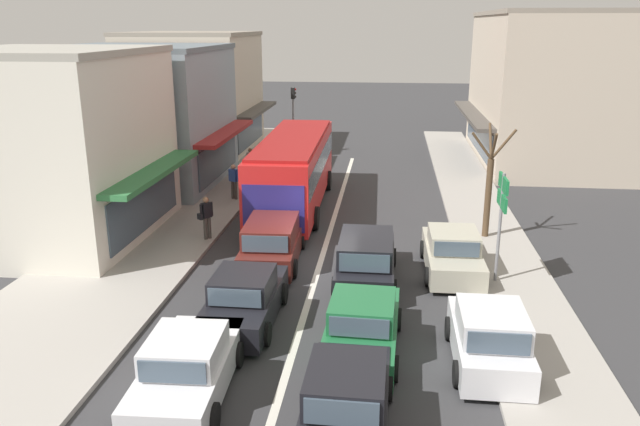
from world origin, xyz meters
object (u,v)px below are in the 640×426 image
at_px(city_bus, 294,167).
at_px(parked_hatchback_kerb_front, 489,338).
at_px(sedan_adjacent_lane_lead, 187,368).
at_px(directional_road_sign, 502,202).
at_px(street_tree_right, 489,187).
at_px(pedestrian_with_handbag_near, 206,215).
at_px(sedan_queue_gap_filler, 244,300).
at_px(wagon_behind_bus_mid, 272,242).
at_px(pedestrian_far_walker, 251,162).
at_px(traffic_light_downstreet, 293,109).
at_px(hatchback_adjacent_lane_trail, 347,400).
at_px(sedan_queue_far_back, 362,327).
at_px(pedestrian_browsing_midblock, 234,179).
at_px(parked_sedan_kerb_second, 452,253).
at_px(wagon_behind_bus_near, 366,260).

height_order(city_bus, parked_hatchback_kerb_front, city_bus).
xyz_separation_m(sedan_adjacent_lane_lead, directional_road_sign, (7.73, 7.10, 2.04)).
relative_size(street_tree_right, pedestrian_with_handbag_near, 2.66).
relative_size(directional_road_sign, pedestrian_with_handbag_near, 2.21).
bearing_deg(city_bus, sedan_adjacent_lane_lead, -90.37).
bearing_deg(sedan_queue_gap_filler, sedan_adjacent_lane_lead, -96.75).
height_order(city_bus, wagon_behind_bus_mid, city_bus).
distance_m(street_tree_right, pedestrian_far_walker, 13.53).
xyz_separation_m(sedan_queue_gap_filler, parked_hatchback_kerb_front, (6.35, -1.58, 0.05)).
bearing_deg(traffic_light_downstreet, pedestrian_with_handbag_near, -92.53).
bearing_deg(sedan_queue_gap_filler, hatchback_adjacent_lane_trail, -55.14).
height_order(hatchback_adjacent_lane_trail, pedestrian_far_walker, pedestrian_far_walker).
relative_size(sedan_queue_far_back, street_tree_right, 0.98).
distance_m(city_bus, hatchback_adjacent_lane_trail, 16.10).
relative_size(sedan_queue_far_back, pedestrian_browsing_midblock, 2.61).
height_order(traffic_light_downstreet, street_tree_right, street_tree_right).
distance_m(parked_sedan_kerb_second, pedestrian_browsing_midblock, 11.98).
height_order(city_bus, directional_road_sign, directional_road_sign).
distance_m(wagon_behind_bus_mid, parked_sedan_kerb_second, 6.06).
xyz_separation_m(sedan_queue_gap_filler, directional_road_sign, (7.30, 3.46, 2.04)).
distance_m(street_tree_right, pedestrian_browsing_midblock, 11.60).
xyz_separation_m(sedan_adjacent_lane_lead, parked_sedan_kerb_second, (6.44, 7.95, 0.00)).
xyz_separation_m(sedan_adjacent_lane_lead, pedestrian_browsing_midblock, (-2.82, 15.54, 0.40)).
bearing_deg(pedestrian_with_handbag_near, pedestrian_far_walker, 92.62).
relative_size(parked_hatchback_kerb_front, pedestrian_browsing_midblock, 2.27).
bearing_deg(parked_hatchback_kerb_front, traffic_light_downstreet, 109.18).
xyz_separation_m(traffic_light_downstreet, pedestrian_far_walker, (-1.17, -7.09, -1.79)).
bearing_deg(street_tree_right, wagon_behind_bus_mid, -156.04).
xyz_separation_m(city_bus, pedestrian_browsing_midblock, (-2.92, 0.74, -0.81)).
bearing_deg(directional_road_sign, sedan_adjacent_lane_lead, -137.44).
relative_size(sedan_queue_far_back, sedan_adjacent_lane_lead, 1.00).
xyz_separation_m(city_bus, parked_hatchback_kerb_front, (6.69, -12.75, -1.17)).
distance_m(traffic_light_downstreet, pedestrian_far_walker, 7.40).
distance_m(wagon_behind_bus_near, traffic_light_downstreet, 20.53).
bearing_deg(pedestrian_browsing_midblock, city_bus, -14.18).
xyz_separation_m(wagon_behind_bus_mid, street_tree_right, (7.64, 3.40, 1.31)).
relative_size(sedan_adjacent_lane_lead, parked_hatchback_kerb_front, 1.15).
height_order(wagon_behind_bus_mid, pedestrian_with_handbag_near, pedestrian_with_handbag_near).
relative_size(hatchback_adjacent_lane_trail, parked_sedan_kerb_second, 0.88).
xyz_separation_m(wagon_behind_bus_near, sedan_adjacent_lane_lead, (-3.63, -6.83, -0.08)).
relative_size(sedan_queue_far_back, wagon_behind_bus_mid, 0.93).
height_order(directional_road_sign, street_tree_right, street_tree_right).
height_order(city_bus, wagon_behind_bus_near, city_bus).
distance_m(pedestrian_browsing_midblock, pedestrian_far_walker, 3.91).
bearing_deg(pedestrian_far_walker, pedestrian_with_handbag_near, -87.38).
distance_m(sedan_queue_far_back, pedestrian_browsing_midblock, 14.72).
height_order(parked_sedan_kerb_second, directional_road_sign, directional_road_sign).
height_order(sedan_queue_far_back, sedan_adjacent_lane_lead, same).
bearing_deg(pedestrian_far_walker, city_bus, -57.14).
relative_size(street_tree_right, pedestrian_browsing_midblock, 2.66).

